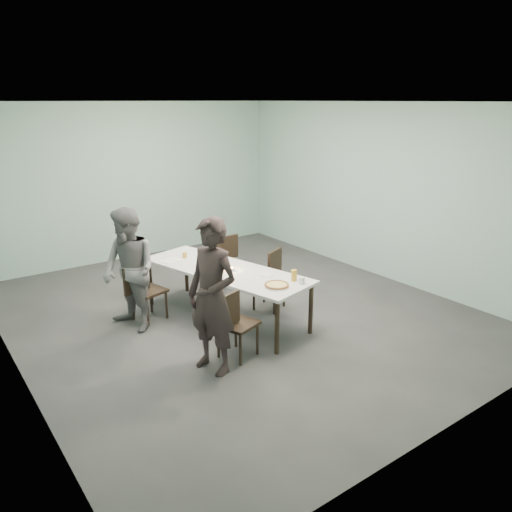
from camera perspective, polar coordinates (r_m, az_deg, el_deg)
ground at (r=7.51m, az=-2.31°, el=-6.35°), size 7.00×7.00×0.00m
room_shell at (r=6.94m, az=-2.52°, el=9.14°), size 6.02×7.02×3.01m
table at (r=7.05m, az=-3.59°, el=-1.91°), size 1.51×2.74×0.75m
chair_near_left at (r=6.02m, az=-2.58°, el=-7.40°), size 0.65×0.53×0.87m
chair_far_left at (r=7.19m, az=-12.72°, el=-3.58°), size 0.65×0.51×0.87m
chair_near_right at (r=7.51m, az=1.79°, el=-2.21°), size 0.65×0.56×0.87m
chair_far_right at (r=8.32m, az=-3.88°, el=-0.26°), size 0.62×0.44×0.87m
diner_near at (r=5.64m, az=-5.01°, el=-4.65°), size 0.61×0.76×1.82m
diner_far at (r=6.88m, az=-14.28°, el=-1.61°), size 0.79×0.93×1.69m
pizza at (r=6.36m, az=2.39°, el=-3.35°), size 0.34×0.34×0.04m
side_plate at (r=6.77m, az=1.32°, el=-2.17°), size 0.18×0.18×0.01m
beer_glass at (r=6.56m, az=4.37°, el=-2.23°), size 0.08×0.08×0.15m
water_tumbler at (r=6.47m, az=5.26°, el=-2.81°), size 0.08×0.08×0.09m
tealight at (r=6.95m, az=-2.78°, el=-1.50°), size 0.06×0.06×0.05m
amber_tumbler at (r=7.57m, az=-8.16°, el=0.09°), size 0.07×0.07×0.08m
menu at (r=7.49m, az=-9.65°, el=-0.48°), size 0.34×0.29×0.01m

